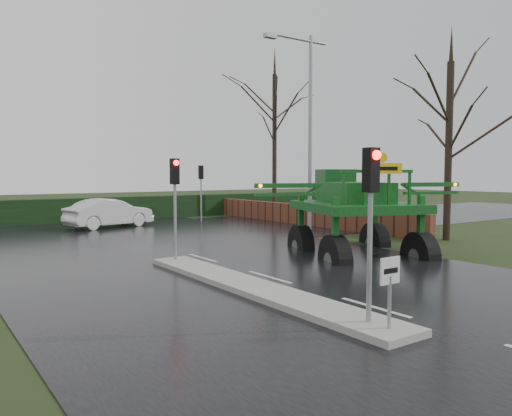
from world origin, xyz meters
TOP-DOWN VIEW (x-y plane):
  - ground at (0.00, 0.00)m, footprint 140.00×140.00m
  - road_main at (0.00, 10.00)m, footprint 14.00×80.00m
  - road_cross at (0.00, 16.00)m, footprint 80.00×12.00m
  - median_island at (-1.30, 3.00)m, footprint 1.20×10.00m
  - hedge_row at (0.00, 24.00)m, footprint 44.00×0.90m
  - brick_wall at (10.50, 16.00)m, footprint 0.40×20.00m
  - keep_left_sign at (-1.30, -1.50)m, footprint 0.50×0.07m
  - traffic_signal_near at (-1.30, -1.01)m, footprint 0.26×0.33m
  - traffic_signal_mid at (-1.30, 7.49)m, footprint 0.26×0.33m
  - traffic_signal_far at (6.50, 20.01)m, footprint 0.26×0.33m
  - street_light_right at (8.19, 12.00)m, footprint 3.85×0.30m
  - tree_right_near at (11.50, 6.00)m, footprint 5.60×5.60m
  - tree_right_far at (13.00, 21.00)m, footprint 7.00×7.00m
  - crop_sprayer at (3.50, 5.05)m, footprint 7.93×6.19m
  - white_sedan at (0.65, 19.94)m, footprint 5.12×2.77m

SIDE VIEW (x-z plane):
  - ground at x=0.00m, z-range 0.00..0.00m
  - white_sedan at x=0.65m, z-range -0.80..0.80m
  - road_main at x=0.00m, z-range -0.01..0.01m
  - road_cross at x=0.00m, z-range 0.00..0.02m
  - median_island at x=-1.30m, z-range 0.01..0.17m
  - brick_wall at x=10.50m, z-range 0.00..1.20m
  - hedge_row at x=0.00m, z-range 0.00..1.50m
  - keep_left_sign at x=-1.30m, z-range 0.38..1.73m
  - crop_sprayer at x=3.50m, z-range -0.13..4.54m
  - traffic_signal_near at x=-1.30m, z-range 0.83..4.35m
  - traffic_signal_mid at x=-1.30m, z-range 0.83..4.35m
  - traffic_signal_far at x=6.50m, z-range 0.83..4.35m
  - tree_right_near at x=11.50m, z-range 0.38..10.02m
  - street_light_right at x=8.19m, z-range 0.99..10.99m
  - tree_right_far at x=13.00m, z-range 0.47..12.52m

